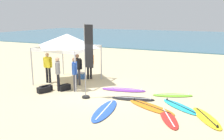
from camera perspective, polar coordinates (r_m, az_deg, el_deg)
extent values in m
plane|color=beige|center=(12.02, -3.29, -5.55)|extent=(80.00, 80.00, 0.00)
cube|color=#386B84|center=(44.33, 18.06, 7.16)|extent=(80.00, 36.00, 0.10)
cylinder|color=#B7B7BC|center=(13.91, -18.12, 0.70)|extent=(0.07, 0.07, 2.05)
cylinder|color=#B7B7BC|center=(12.20, -8.53, -0.40)|extent=(0.07, 0.07, 2.05)
cylinder|color=#B7B7BC|center=(16.00, -11.36, 2.57)|extent=(0.07, 0.07, 2.05)
cylinder|color=#B7B7BC|center=(14.54, -2.50, 1.82)|extent=(0.07, 0.07, 2.05)
cube|color=white|center=(12.85, -13.85, 4.27)|extent=(2.78, 0.03, 0.18)
cube|color=white|center=(15.09, -7.24, 5.71)|extent=(2.78, 0.03, 0.18)
cube|color=white|center=(14.78, -14.70, 5.26)|extent=(0.03, 2.78, 0.18)
cube|color=white|center=(13.19, -5.33, 4.79)|extent=(0.03, 2.78, 0.18)
pyramid|color=white|center=(13.89, -10.35, 6.86)|extent=(2.90, 2.90, 0.70)
ellipsoid|color=blue|center=(9.92, -1.66, -9.32)|extent=(1.01, 2.55, 0.07)
cube|color=white|center=(9.91, -1.66, -9.11)|extent=(0.34, 2.09, 0.01)
cone|color=white|center=(10.79, 0.06, -6.93)|extent=(0.09, 0.09, 0.12)
ellipsoid|color=#23B2CC|center=(10.67, 15.51, -8.19)|extent=(1.93, 1.69, 0.07)
cube|color=black|center=(10.65, 15.52, -8.00)|extent=(1.38, 1.11, 0.01)
cone|color=black|center=(11.22, 12.69, -6.47)|extent=(0.09, 0.09, 0.12)
ellipsoid|color=black|center=(11.27, 4.90, -6.64)|extent=(2.02, 0.98, 0.07)
cube|color=white|center=(11.25, 4.90, -6.45)|extent=(1.62, 0.44, 0.01)
cone|color=white|center=(11.19, 9.00, -6.38)|extent=(0.09, 0.09, 0.12)
ellipsoid|color=yellow|center=(9.86, 21.05, -10.32)|extent=(1.49, 2.08, 0.07)
cube|color=black|center=(9.85, 21.07, -10.12)|extent=(0.89, 1.56, 0.01)
cone|color=black|center=(9.13, 23.35, -11.74)|extent=(0.09, 0.09, 0.12)
ellipsoid|color=#7AD12D|center=(12.04, 13.92, -5.70)|extent=(1.92, 1.17, 0.07)
cube|color=white|center=(12.03, 13.93, -5.53)|extent=(1.48, 0.64, 0.01)
cone|color=white|center=(12.18, 17.49, -5.23)|extent=(0.09, 0.09, 0.12)
ellipsoid|color=red|center=(9.43, 13.03, -10.86)|extent=(1.29, 1.92, 0.07)
cube|color=white|center=(9.41, 13.04, -10.65)|extent=(0.74, 1.46, 0.01)
cone|color=white|center=(10.09, 12.00, -8.64)|extent=(0.09, 0.09, 0.12)
ellipsoid|color=orange|center=(10.38, 8.99, -8.46)|extent=(2.41, 1.58, 0.07)
cube|color=black|center=(10.36, 9.00, -8.27)|extent=(1.84, 0.89, 0.01)
cone|color=black|center=(10.96, 5.19, -6.67)|extent=(0.09, 0.09, 0.12)
ellipsoid|color=purple|center=(12.55, 2.69, -4.58)|extent=(2.34, 1.09, 0.07)
cube|color=white|center=(12.54, 2.69, -4.42)|extent=(1.88, 0.46, 0.01)
cone|color=white|center=(12.41, 6.92, -4.41)|extent=(0.09, 0.09, 0.12)
cylinder|color=black|center=(12.61, -12.36, -2.87)|extent=(0.13, 0.13, 0.88)
cylinder|color=black|center=(12.79, -12.32, -2.65)|extent=(0.13, 0.13, 0.88)
cube|color=gray|center=(12.53, -12.50, 0.51)|extent=(0.39, 0.42, 0.60)
sphere|color=tan|center=(12.45, -12.59, 2.42)|extent=(0.21, 0.21, 0.21)
cylinder|color=gray|center=(12.31, -12.54, 0.20)|extent=(0.09, 0.09, 0.54)
cylinder|color=gray|center=(12.76, -12.44, 0.63)|extent=(0.09, 0.09, 0.54)
cylinder|color=black|center=(14.76, -4.92, -0.38)|extent=(0.13, 0.13, 0.88)
cylinder|color=black|center=(14.72, -5.60, -0.43)|extent=(0.13, 0.13, 0.88)
cube|color=orange|center=(14.59, -5.32, 2.43)|extent=(0.41, 0.40, 0.60)
sphere|color=tan|center=(14.52, -5.35, 4.08)|extent=(0.21, 0.21, 0.21)
cylinder|color=orange|center=(14.64, -4.44, 2.40)|extent=(0.09, 0.09, 0.54)
cylinder|color=orange|center=(14.55, -6.21, 2.30)|extent=(0.09, 0.09, 0.54)
cylinder|color=#383842|center=(13.50, -7.61, -1.67)|extent=(0.13, 0.13, 0.88)
cylinder|color=#383842|center=(13.57, -8.30, -1.61)|extent=(0.13, 0.13, 0.88)
cube|color=black|center=(13.37, -8.05, 1.43)|extent=(0.39, 0.27, 0.60)
sphere|color=#9E7051|center=(13.30, -8.10, 3.23)|extent=(0.21, 0.21, 0.21)
cylinder|color=black|center=(13.28, -7.15, 1.30)|extent=(0.09, 0.09, 0.54)
cylinder|color=black|center=(13.47, -8.93, 1.40)|extent=(0.09, 0.09, 0.54)
cylinder|color=#383842|center=(12.39, -8.64, -3.00)|extent=(0.13, 0.13, 0.88)
cylinder|color=#383842|center=(12.56, -8.53, -2.78)|extent=(0.13, 0.13, 0.88)
cube|color=#2851B2|center=(12.30, -8.70, 0.44)|extent=(0.36, 0.42, 0.60)
sphere|color=#9E7051|center=(12.22, -8.76, 2.39)|extent=(0.21, 0.21, 0.21)
cylinder|color=#2851B2|center=(12.08, -8.83, 0.12)|extent=(0.09, 0.09, 0.54)
cylinder|color=#2851B2|center=(12.53, -8.56, 0.57)|extent=(0.09, 0.09, 0.54)
cylinder|color=black|center=(14.35, -14.86, -1.13)|extent=(0.13, 0.13, 0.88)
cylinder|color=black|center=(14.25, -14.25, -1.19)|extent=(0.13, 0.13, 0.88)
cube|color=yellow|center=(14.15, -14.72, 1.75)|extent=(0.38, 0.26, 0.60)
sphere|color=tan|center=(14.08, -14.81, 3.45)|extent=(0.21, 0.21, 0.21)
cylinder|color=yellow|center=(14.28, -15.49, 1.72)|extent=(0.09, 0.09, 0.54)
cylinder|color=yellow|center=(14.03, -13.92, 1.62)|extent=(0.09, 0.09, 0.54)
cylinder|color=#99999E|center=(11.07, -6.29, 1.91)|extent=(0.04, 0.04, 3.40)
cube|color=black|center=(10.85, -5.38, 5.46)|extent=(0.40, 0.02, 1.90)
cylinder|color=black|center=(11.49, -6.09, -6.26)|extent=(0.36, 0.36, 0.08)
cube|color=black|center=(12.79, -11.03, -3.98)|extent=(0.51, 0.67, 0.28)
cube|color=black|center=(12.83, -15.09, -4.15)|extent=(0.50, 0.67, 0.28)
cube|color=black|center=(12.64, -15.59, -4.43)|extent=(0.54, 0.68, 0.28)
cube|color=#2D60B7|center=(14.92, -7.31, -1.36)|extent=(0.48, 0.34, 0.34)
cube|color=white|center=(14.88, -7.33, -0.63)|extent=(0.50, 0.36, 0.05)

